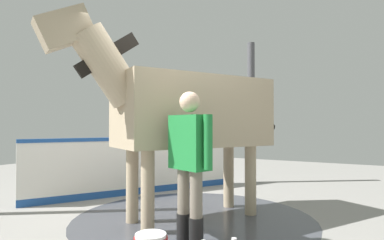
# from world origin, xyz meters

# --- Properties ---
(ground_plane) EXTENTS (16.00, 16.00, 0.02)m
(ground_plane) POSITION_xyz_m (0.00, 0.00, -0.01)
(ground_plane) COLOR gray
(wet_patch) EXTENTS (3.25, 3.25, 0.00)m
(wet_patch) POSITION_xyz_m (-0.15, 0.18, 0.00)
(wet_patch) COLOR #42444C
(wet_patch) RESTS_ON ground
(barrier_wall) EXTENTS (3.62, 2.09, 1.05)m
(barrier_wall) POSITION_xyz_m (-1.07, -1.44, 0.48)
(barrier_wall) COLOR white
(barrier_wall) RESTS_ON ground
(roof_post_far) EXTENTS (0.16, 0.16, 3.09)m
(roof_post_far) POSITION_xyz_m (-3.18, -0.07, 1.55)
(roof_post_far) COLOR #4C4C51
(roof_post_far) RESTS_ON ground
(horse) EXTENTS (3.12, 2.01, 2.61)m
(horse) POSITION_xyz_m (-0.04, 0.12, 1.46)
(horse) COLOR tan
(horse) RESTS_ON ground
(handler) EXTENTS (0.37, 0.62, 1.62)m
(handler) POSITION_xyz_m (0.76, 0.64, 0.92)
(handler) COLOR black
(handler) RESTS_ON ground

